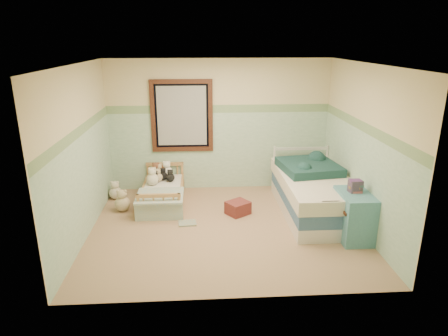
{
  "coord_description": "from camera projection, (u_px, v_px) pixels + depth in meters",
  "views": [
    {
      "loc": [
        -0.37,
        -5.64,
        2.83
      ],
      "look_at": [
        0.0,
        0.35,
        0.87
      ],
      "focal_mm": 31.78,
      "sensor_mm": 36.0,
      "label": 1
    }
  ],
  "objects": [
    {
      "name": "plush_bed_white",
      "position": [
        167.0,
        172.0,
        7.53
      ],
      "size": [
        0.22,
        0.22,
        0.22
      ],
      "primitive_type": "sphere",
      "color": "white",
      "rests_on": "toddler_mattress"
    },
    {
      "name": "extra_plush_5",
      "position": [
        153.0,
        179.0,
        7.16
      ],
      "size": [
        0.22,
        0.22,
        0.22
      ],
      "primitive_type": "sphere",
      "color": "beige",
      "rests_on": "toddler_mattress"
    },
    {
      "name": "toddler_mattress",
      "position": [
        162.0,
        190.0,
        7.11
      ],
      "size": [
        0.66,
        1.38,
        0.12
      ],
      "primitive_type": "cube",
      "color": "white",
      "rests_on": "toddler_bed_frame"
    },
    {
      "name": "plush_bed_brown",
      "position": [
        156.0,
        173.0,
        7.52
      ],
      "size": [
        0.21,
        0.21,
        0.21
      ],
      "primitive_type": "sphere",
      "color": "brown",
      "rests_on": "toddler_mattress"
    },
    {
      "name": "toddler_bed_frame",
      "position": [
        163.0,
        198.0,
        7.15
      ],
      "size": [
        0.72,
        1.44,
        0.19
      ],
      "primitive_type": "cube",
      "color": "#AB6B3B",
      "rests_on": "floor"
    },
    {
      "name": "ceiling",
      "position": [
        225.0,
        63.0,
        5.47
      ],
      "size": [
        4.2,
        3.6,
        0.02
      ],
      "primitive_type": "cube",
      "color": "silver",
      "rests_on": "wall_back"
    },
    {
      "name": "plush_floor_tan",
      "position": [
        122.0,
        204.0,
        6.81
      ],
      "size": [
        0.26,
        0.26,
        0.26
      ],
      "primitive_type": "sphere",
      "color": "tan",
      "rests_on": "floor"
    },
    {
      "name": "book_stack",
      "position": [
        355.0,
        186.0,
        5.74
      ],
      "size": [
        0.19,
        0.16,
        0.18
      ],
      "primitive_type": "cube",
      "rotation": [
        0.0,
        0.0,
        0.12
      ],
      "color": "brown",
      "rests_on": "dresser"
    },
    {
      "name": "floor_book",
      "position": [
        187.0,
        223.0,
        6.36
      ],
      "size": [
        0.3,
        0.24,
        0.03
      ],
      "primitive_type": "cube",
      "rotation": [
        0.0,
        0.0,
        0.09
      ],
      "color": "gold",
      "rests_on": "floor"
    },
    {
      "name": "wall_left",
      "position": [
        81.0,
        153.0,
        5.74
      ],
      "size": [
        0.04,
        3.6,
        2.5
      ],
      "primitive_type": "cube",
      "color": "beige",
      "rests_on": "floor"
    },
    {
      "name": "wall_right",
      "position": [
        364.0,
        149.0,
        5.99
      ],
      "size": [
        0.04,
        3.6,
        2.5
      ],
      "primitive_type": "cube",
      "color": "beige",
      "rests_on": "floor"
    },
    {
      "name": "twin_boxspring",
      "position": [
        315.0,
        195.0,
        6.68
      ],
      "size": [
        1.08,
        2.16,
        0.22
      ],
      "primitive_type": "cube",
      "color": "navy",
      "rests_on": "twin_bed_frame"
    },
    {
      "name": "extra_plush_0",
      "position": [
        165.0,
        173.0,
        7.55
      ],
      "size": [
        0.18,
        0.18,
        0.18
      ],
      "primitive_type": "sphere",
      "color": "brown",
      "rests_on": "toddler_mattress"
    },
    {
      "name": "wall_back",
      "position": [
        219.0,
        126.0,
        7.57
      ],
      "size": [
        4.2,
        0.04,
        2.5
      ],
      "primitive_type": "cube",
      "color": "beige",
      "rests_on": "floor"
    },
    {
      "name": "plush_bed_dark",
      "position": [
        170.0,
        177.0,
        7.34
      ],
      "size": [
        0.16,
        0.16,
        0.16
      ],
      "primitive_type": "sphere",
      "color": "black",
      "rests_on": "toddler_mattress"
    },
    {
      "name": "twin_bed_frame",
      "position": [
        314.0,
        207.0,
        6.75
      ],
      "size": [
        1.08,
        2.16,
        0.22
      ],
      "primitive_type": "cube",
      "color": "silver",
      "rests_on": "floor"
    },
    {
      "name": "plush_bed_tan",
      "position": [
        158.0,
        177.0,
        7.32
      ],
      "size": [
        0.17,
        0.17,
        0.17
      ],
      "primitive_type": "sphere",
      "color": "tan",
      "rests_on": "toddler_mattress"
    },
    {
      "name": "dresser",
      "position": [
        354.0,
        216.0,
        5.83
      ],
      "size": [
        0.44,
        0.71,
        0.71
      ],
      "primitive_type": "cube",
      "color": "teal",
      "rests_on": "floor"
    },
    {
      "name": "floor",
      "position": [
        225.0,
        228.0,
        6.25
      ],
      "size": [
        4.2,
        3.6,
        0.02
      ],
      "primitive_type": "cube",
      "color": "#8E6F53",
      "rests_on": "ground"
    },
    {
      "name": "window_frame",
      "position": [
        182.0,
        116.0,
        7.43
      ],
      "size": [
        1.16,
        0.06,
        1.36
      ],
      "primitive_type": "cube",
      "color": "black",
      "rests_on": "wall_back"
    },
    {
      "name": "plush_floor_cream",
      "position": [
        116.0,
        193.0,
        7.33
      ],
      "size": [
        0.23,
        0.23,
        0.23
      ],
      "primitive_type": "sphere",
      "color": "beige",
      "rests_on": "floor"
    },
    {
      "name": "wall_front",
      "position": [
        237.0,
        197.0,
        4.16
      ],
      "size": [
        4.2,
        0.04,
        2.5
      ],
      "primitive_type": "cube",
      "color": "beige",
      "rests_on": "floor"
    },
    {
      "name": "teal_blanket",
      "position": [
        309.0,
        167.0,
        6.84
      ],
      "size": [
        1.05,
        1.09,
        0.14
      ],
      "primitive_type": "cube",
      "rotation": [
        0.0,
        0.0,
        0.14
      ],
      "color": "black",
      "rests_on": "twin_mattress"
    },
    {
      "name": "extra_plush_2",
      "position": [
        159.0,
        173.0,
        7.54
      ],
      "size": [
        0.19,
        0.19,
        0.19
      ],
      "primitive_type": "sphere",
      "color": "tan",
      "rests_on": "toddler_mattress"
    },
    {
      "name": "extra_plush_4",
      "position": [
        155.0,
        179.0,
        7.28
      ],
      "size": [
        0.15,
        0.15,
        0.15
      ],
      "primitive_type": "sphere",
      "color": "black",
      "rests_on": "toddler_mattress"
    },
    {
      "name": "red_pillow",
      "position": [
        238.0,
        208.0,
        6.7
      ],
      "size": [
        0.46,
        0.45,
        0.22
      ],
      "primitive_type": "cube",
      "rotation": [
        0.0,
        0.0,
        0.6
      ],
      "color": "#A53027",
      "rests_on": "floor"
    },
    {
      "name": "window_blinds",
      "position": [
        182.0,
        116.0,
        7.44
      ],
      "size": [
        0.92,
        0.01,
        1.12
      ],
      "primitive_type": "cube",
      "color": "#B2B1AA",
      "rests_on": "window_frame"
    },
    {
      "name": "wainscot_mint",
      "position": [
        219.0,
        151.0,
        7.71
      ],
      "size": [
        4.2,
        0.01,
        1.5
      ],
      "primitive_type": "cube",
      "color": "#8AB193",
      "rests_on": "floor"
    },
    {
      "name": "twin_mattress",
      "position": [
        316.0,
        182.0,
        6.61
      ],
      "size": [
        1.13,
        2.21,
        0.22
      ],
      "primitive_type": "cube",
      "color": "silver",
      "rests_on": "twin_boxspring"
    },
    {
      "name": "extra_plush_3",
      "position": [
        153.0,
        177.0,
        7.29
      ],
      "size": [
        0.2,
        0.2,
        0.2
      ],
      "primitive_type": "sphere",
      "color": "tan",
      "rests_on": "toddler_mattress"
    },
    {
      "name": "extra_plush_1",
      "position": [
        163.0,
        176.0,
        7.42
      ],
      "size": [
        0.16,
        0.16,
        0.16
      ],
      "primitive_type": "sphere",
      "color": "black",
      "rests_on": "toddler_mattress"
    },
    {
      "name": "patchwork_quilt",
      "position": [
        160.0,
        196.0,
        6.66
      ],
      "size": [
        0.78,
        0.72,
        0.03
      ],
      "primitive_type": "cube",
      "color": "#6EA4C4",
      "rests_on": "toddler_mattress"
    },
    {
      "name": "border_strip",
      "position": [
        219.0,
        109.0,
        7.45
      ],
      "size": [
        4.2,
        0.01,
        0.15
      ],
      "primitive_type": "cube",
      "color": "#3C6E40",
      "rests_on": "wall_back"
    }
  ]
}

